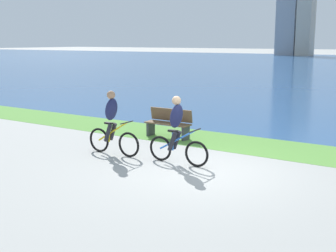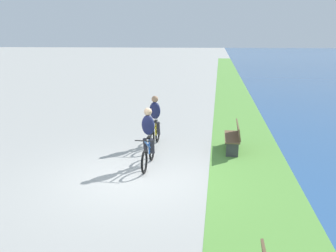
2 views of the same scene
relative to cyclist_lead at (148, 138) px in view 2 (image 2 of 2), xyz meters
name	(u,v)px [view 2 (image 2 of 2)]	position (x,y,z in m)	size (l,w,h in m)	color
ground_plane	(133,178)	(0.91, -0.23, -0.84)	(300.00, 300.00, 0.00)	#9E9E99
grass_strip_bayside	(254,184)	(0.91, 2.84, -0.83)	(120.00, 2.24, 0.01)	#59933D
cyclist_lead	(148,138)	(0.00, 0.00, 0.00)	(1.68, 0.52, 1.68)	black
cyclist_trailing	(155,122)	(-1.91, -0.16, 0.01)	(1.68, 0.52, 1.71)	black
bench_far_along_path	(234,137)	(-1.80, 2.44, -0.39)	(1.50, 0.47, 0.90)	brown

